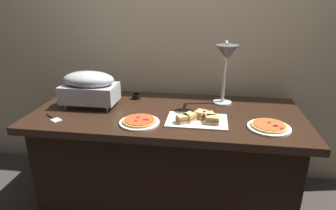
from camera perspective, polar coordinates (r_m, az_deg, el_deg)
ground_plane at (r=2.44m, az=-0.20°, el=-18.10°), size 8.00×8.00×0.00m
back_wall at (r=2.43m, az=1.56°, el=12.80°), size 4.40×0.04×2.40m
buffet_table at (r=2.22m, az=-0.21°, el=-10.30°), size 1.90×0.84×0.76m
chafing_dish at (r=2.19m, az=-15.27°, el=3.46°), size 0.40×0.23×0.27m
heat_lamp at (r=2.03m, az=11.42°, el=8.87°), size 0.15×0.31×0.48m
pizza_plate_front at (r=1.90m, az=19.31°, el=-4.03°), size 0.26×0.26×0.03m
pizza_plate_center at (r=1.87m, az=-5.65°, el=-3.27°), size 0.26×0.26×0.03m
sandwich_platter at (r=1.89m, az=6.00°, el=-2.72°), size 0.40×0.26×0.06m
sauce_cup_near at (r=2.33m, az=-6.27°, el=1.74°), size 0.07×0.07×0.04m
serving_spatula at (r=2.09m, az=-21.70°, el=-2.44°), size 0.16×0.13×0.01m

